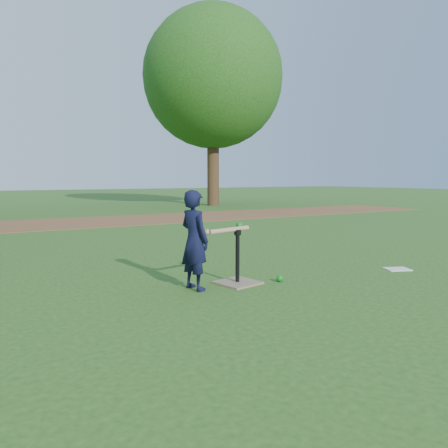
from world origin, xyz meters
TOP-DOWN VIEW (x-y plane):
  - ground at (0.00, 0.00)m, footprint 80.00×80.00m
  - dirt_strip at (0.00, 7.50)m, footprint 24.00×3.00m
  - child at (-0.51, -0.24)m, footprint 0.33×0.43m
  - wiffle_ball_ground at (0.48, -0.43)m, footprint 0.08×0.08m
  - clipboard at (2.22, -0.68)m, footprint 0.36×0.33m
  - batting_tee at (0.02, -0.26)m, footprint 0.51×0.51m
  - swing_action at (-0.10, -0.26)m, footprint 0.63×0.23m
  - tree_right at (6.50, 12.00)m, footprint 5.80×5.80m

SIDE VIEW (x-z plane):
  - ground at x=0.00m, z-range 0.00..0.00m
  - dirt_strip at x=0.00m, z-range 0.00..0.01m
  - clipboard at x=2.22m, z-range 0.00..0.01m
  - wiffle_ball_ground at x=0.48m, z-range 0.00..0.08m
  - batting_tee at x=0.02m, z-range -0.20..0.42m
  - child at x=-0.51m, z-range 0.00..1.06m
  - swing_action at x=-0.10m, z-range 0.58..0.68m
  - tree_right at x=6.50m, z-range 1.19..9.39m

